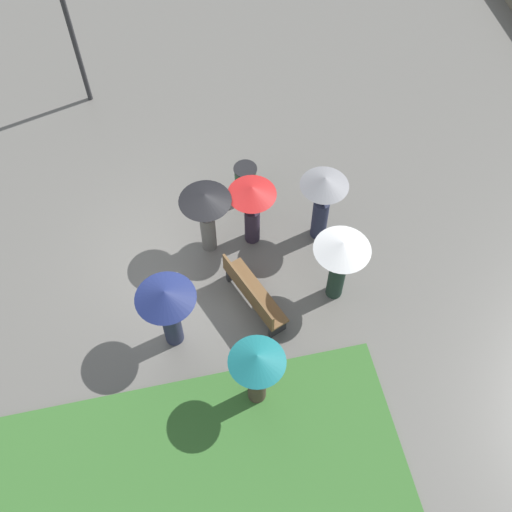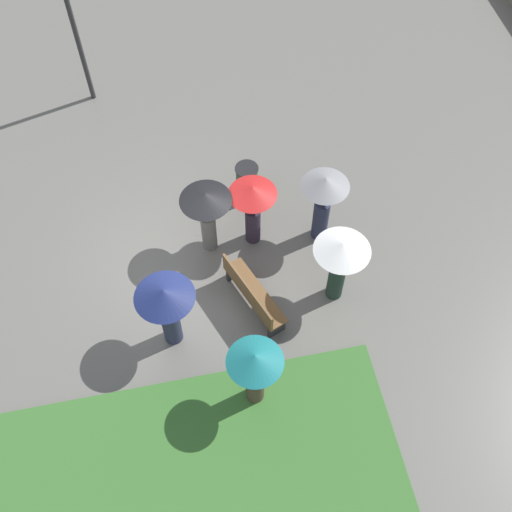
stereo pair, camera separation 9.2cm
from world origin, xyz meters
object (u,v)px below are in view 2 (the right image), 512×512
at_px(crowd_person_white, 340,258).
at_px(trash_bin, 247,182).
at_px(crowd_person_teal, 255,368).
at_px(lamp_post, 70,14).
at_px(crowd_person_red, 253,202).
at_px(crowd_person_black, 207,208).
at_px(park_bench, 252,294).
at_px(crowd_person_navy, 166,304).
at_px(crowd_person_grey, 324,197).

bearing_deg(crowd_person_white, trash_bin, 145.42).
bearing_deg(crowd_person_white, crowd_person_teal, -105.34).
xyz_separation_m(lamp_post, crowd_person_red, (-5.12, -3.14, -1.22)).
xyz_separation_m(lamp_post, crowd_person_black, (-5.13, -2.20, -1.17)).
distance_m(park_bench, crowd_person_black, 1.94).
height_order(trash_bin, crowd_person_white, crowd_person_white).
xyz_separation_m(park_bench, trash_bin, (2.86, -0.46, -0.01)).
bearing_deg(crowd_person_red, crowd_person_teal, 40.28).
xyz_separation_m(crowd_person_navy, crowd_person_grey, (1.84, -3.43, 0.00)).
bearing_deg(crowd_person_black, park_bench, -140.90).
height_order(lamp_post, crowd_person_teal, lamp_post).
distance_m(trash_bin, crowd_person_white, 3.29).
bearing_deg(crowd_person_black, crowd_person_grey, -75.34).
height_order(crowd_person_navy, crowd_person_grey, crowd_person_grey).
relative_size(crowd_person_navy, crowd_person_teal, 1.00).
relative_size(lamp_post, crowd_person_red, 2.16).
distance_m(crowd_person_grey, crowd_person_black, 2.38).
height_order(crowd_person_navy, crowd_person_red, crowd_person_navy).
relative_size(crowd_person_grey, crowd_person_black, 1.06).
bearing_deg(crowd_person_black, crowd_person_red, -70.56).
bearing_deg(crowd_person_navy, crowd_person_black, 151.82).
xyz_separation_m(trash_bin, crowd_person_black, (-1.22, 1.05, 0.85)).
distance_m(crowd_person_black, crowd_person_red, 0.95).
bearing_deg(crowd_person_teal, crowd_person_grey, -16.43).
height_order(trash_bin, crowd_person_navy, crowd_person_navy).
bearing_deg(crowd_person_red, park_bench, 39.07).
bearing_deg(lamp_post, crowd_person_grey, -139.31).
distance_m(crowd_person_teal, crowd_person_grey, 3.97).
distance_m(park_bench, crowd_person_navy, 1.90).
xyz_separation_m(crowd_person_navy, crowd_person_red, (2.03, -2.00, -0.07)).
relative_size(crowd_person_navy, crowd_person_black, 1.03).
bearing_deg(trash_bin, crowd_person_black, 139.26).
bearing_deg(crowd_person_navy, crowd_person_red, 134.79).
bearing_deg(lamp_post, crowd_person_navy, -170.96).
relative_size(trash_bin, crowd_person_black, 0.51).
xyz_separation_m(crowd_person_navy, crowd_person_teal, (-1.53, -1.33, -0.02)).
bearing_deg(crowd_person_grey, trash_bin, 117.27).
distance_m(park_bench, lamp_post, 7.59).
height_order(lamp_post, crowd_person_navy, lamp_post).
xyz_separation_m(crowd_person_grey, crowd_person_white, (-1.51, 0.07, 0.01)).
height_order(crowd_person_navy, crowd_person_teal, crowd_person_navy).
bearing_deg(trash_bin, crowd_person_red, 174.95).
height_order(park_bench, crowd_person_grey, crowd_person_grey).
bearing_deg(park_bench, trash_bin, -30.50).
xyz_separation_m(lamp_post, trash_bin, (-3.91, -3.25, -2.02)).
distance_m(crowd_person_red, crowd_person_white, 2.18).
xyz_separation_m(park_bench, crowd_person_black, (1.64, 0.60, 0.84)).
bearing_deg(park_bench, crowd_person_navy, 81.55).
bearing_deg(crowd_person_teal, trash_bin, 6.26).
relative_size(park_bench, crowd_person_grey, 0.95).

